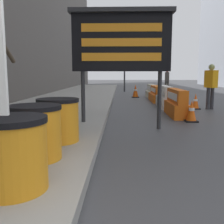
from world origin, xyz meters
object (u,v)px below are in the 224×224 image
at_px(barrel_drum_foreground, 12,153).
at_px(traffic_cone_near, 192,111).
at_px(barrel_drum_back, 58,120).
at_px(jersey_barrier_orange_near, 157,95).
at_px(jersey_barrier_cream, 152,92).
at_px(message_board, 121,42).
at_px(traffic_cone_far, 135,91).
at_px(jersey_barrier_orange_far, 177,104).
at_px(jersey_barrier_white, 165,98).
at_px(traffic_light_near_curb, 125,53).
at_px(barrel_drum_middle, 35,132).
at_px(pedestrian_passerby, 211,83).
at_px(pedestrian_worker, 167,79).
at_px(traffic_cone_mid, 196,101).

distance_m(barrel_drum_foreground, traffic_cone_near, 5.87).
xyz_separation_m(barrel_drum_back, jersey_barrier_orange_near, (2.95, 8.67, -0.21)).
bearing_deg(jersey_barrier_cream, message_board, -101.50).
height_order(barrel_drum_back, jersey_barrier_orange_near, barrel_drum_back).
height_order(jersey_barrier_cream, traffic_cone_far, same).
bearing_deg(jersey_barrier_orange_far, traffic_cone_near, -79.04).
xyz_separation_m(barrel_drum_foreground, jersey_barrier_cream, (2.96, 12.88, -0.22)).
bearing_deg(jersey_barrier_white, barrel_drum_back, -114.95).
height_order(barrel_drum_foreground, traffic_light_near_curb, traffic_light_near_curb).
xyz_separation_m(barrel_drum_middle, jersey_barrier_orange_near, (3.04, 9.66, -0.21)).
bearing_deg(jersey_barrier_white, jersey_barrier_cream, 90.00).
distance_m(traffic_light_near_curb, pedestrian_passerby, 10.80).
distance_m(barrel_drum_back, traffic_light_near_curb, 16.13).
distance_m(jersey_barrier_cream, pedestrian_passerby, 5.45).
distance_m(barrel_drum_back, pedestrian_worker, 14.37).
bearing_deg(pedestrian_worker, traffic_cone_mid, 11.34).
height_order(jersey_barrier_orange_far, jersey_barrier_orange_near, jersey_barrier_orange_far).
height_order(message_board, jersey_barrier_orange_far, message_board).
bearing_deg(barrel_drum_foreground, barrel_drum_middle, 94.57).
bearing_deg(traffic_cone_far, jersey_barrier_white, -78.13).
xyz_separation_m(message_board, pedestrian_passerby, (3.49, 3.82, -1.11)).
distance_m(traffic_cone_far, traffic_light_near_curb, 5.65).
bearing_deg(traffic_cone_near, barrel_drum_middle, -129.46).
relative_size(jersey_barrier_orange_near, traffic_cone_mid, 3.52).
height_order(barrel_drum_foreground, jersey_barrier_orange_near, barrel_drum_foreground).
bearing_deg(barrel_drum_back, traffic_cone_far, 79.61).
bearing_deg(barrel_drum_middle, jersey_barrier_orange_far, 58.75).
relative_size(jersey_barrier_orange_near, traffic_cone_far, 2.85).
bearing_deg(traffic_light_near_curb, jersey_barrier_cream, -73.06).
bearing_deg(jersey_barrier_orange_near, pedestrian_passerby, -60.32).
xyz_separation_m(traffic_cone_far, traffic_light_near_curb, (-0.57, 5.01, 2.56)).
bearing_deg(barrel_drum_foreground, pedestrian_passerby, 59.15).
bearing_deg(jersey_barrier_orange_near, pedestrian_worker, 74.79).
bearing_deg(jersey_barrier_cream, barrel_drum_back, -105.15).
xyz_separation_m(barrel_drum_middle, traffic_light_near_curb, (1.52, 16.88, 2.38)).
bearing_deg(jersey_barrier_cream, jersey_barrier_orange_near, -90.00).
height_order(traffic_cone_mid, traffic_cone_far, traffic_cone_far).
distance_m(traffic_cone_near, pedestrian_worker, 10.84).
bearing_deg(barrel_drum_middle, traffic_light_near_curb, 84.87).
xyz_separation_m(jersey_barrier_cream, traffic_cone_mid, (1.11, -5.14, -0.03)).
distance_m(jersey_barrier_cream, traffic_cone_mid, 5.26).
bearing_deg(jersey_barrier_orange_far, message_board, -131.12).
relative_size(message_board, traffic_cone_far, 3.81).
xyz_separation_m(jersey_barrier_white, traffic_cone_far, (-0.95, 4.54, -0.02)).
xyz_separation_m(jersey_barrier_orange_near, traffic_cone_far, (-0.95, 2.21, 0.03)).
bearing_deg(barrel_drum_foreground, jersey_barrier_orange_far, 63.76).
height_order(traffic_cone_mid, pedestrian_passerby, pedestrian_passerby).
relative_size(barrel_drum_middle, traffic_cone_far, 1.01).
bearing_deg(barrel_drum_foreground, jersey_barrier_orange_near, 74.48).
bearing_deg(message_board, pedestrian_worker, 74.84).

